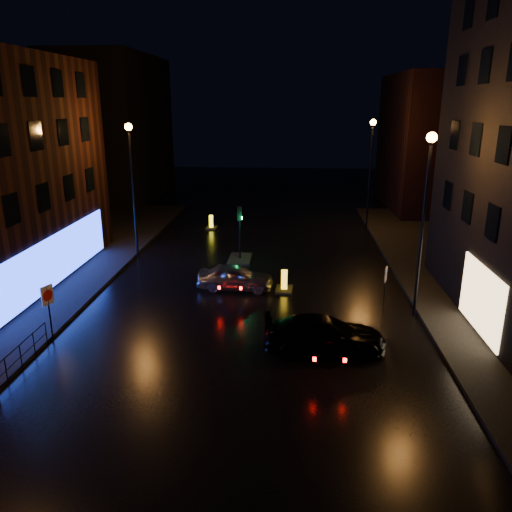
% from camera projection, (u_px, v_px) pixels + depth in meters
% --- Properties ---
extents(ground, '(120.00, 120.00, 0.00)m').
position_uv_depth(ground, '(234.00, 376.00, 18.19)').
color(ground, black).
rests_on(ground, ground).
extents(building_far_left, '(8.00, 16.00, 14.00)m').
position_uv_depth(building_far_left, '(115.00, 128.00, 50.53)').
color(building_far_left, black).
rests_on(building_far_left, ground).
extents(building_far_right, '(8.00, 14.00, 12.00)m').
position_uv_depth(building_far_right, '(434.00, 142.00, 45.89)').
color(building_far_right, black).
rests_on(building_far_right, ground).
extents(street_lamp_lfar, '(0.44, 0.44, 8.37)m').
position_uv_depth(street_lamp_lfar, '(132.00, 171.00, 30.40)').
color(street_lamp_lfar, black).
rests_on(street_lamp_lfar, ground).
extents(street_lamp_rnear, '(0.44, 0.44, 8.37)m').
position_uv_depth(street_lamp_rnear, '(426.00, 198.00, 21.73)').
color(street_lamp_rnear, black).
rests_on(street_lamp_rnear, ground).
extents(street_lamp_rfar, '(0.44, 0.44, 8.37)m').
position_uv_depth(street_lamp_rfar, '(371.00, 158.00, 36.98)').
color(street_lamp_rfar, black).
rests_on(street_lamp_rfar, ground).
extents(traffic_signal, '(1.40, 2.40, 3.45)m').
position_uv_depth(traffic_signal, '(240.00, 252.00, 31.46)').
color(traffic_signal, black).
rests_on(traffic_signal, ground).
extents(guard_railing, '(0.05, 6.04, 1.00)m').
position_uv_depth(guard_railing, '(5.00, 364.00, 17.55)').
color(guard_railing, black).
rests_on(guard_railing, ground).
extents(silver_hatchback, '(4.05, 1.78, 1.36)m').
position_uv_depth(silver_hatchback, '(235.00, 277.00, 26.47)').
color(silver_hatchback, '#B8BAC0').
rests_on(silver_hatchback, ground).
extents(dark_sedan, '(4.97, 2.27, 1.41)m').
position_uv_depth(dark_sedan, '(325.00, 334.00, 19.89)').
color(dark_sedan, black).
rests_on(dark_sedan, ground).
extents(bollard_near, '(0.96, 1.37, 1.15)m').
position_uv_depth(bollard_near, '(284.00, 286.00, 26.37)').
color(bollard_near, black).
rests_on(bollard_near, ground).
extents(bollard_far, '(0.84, 1.24, 1.07)m').
position_uv_depth(bollard_far, '(211.00, 226.00, 39.30)').
color(bollard_far, black).
rests_on(bollard_far, ground).
extents(road_sign_left, '(0.26, 0.57, 2.45)m').
position_uv_depth(road_sign_left, '(48.00, 300.00, 20.36)').
color(road_sign_left, black).
rests_on(road_sign_left, ground).
extents(road_sign_right, '(0.21, 0.50, 2.11)m').
position_uv_depth(road_sign_right, '(386.00, 278.00, 23.65)').
color(road_sign_right, black).
rests_on(road_sign_right, ground).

